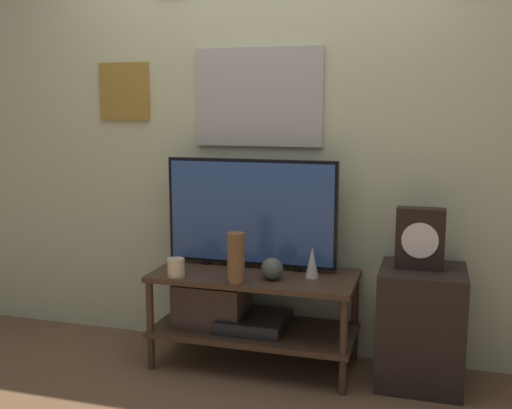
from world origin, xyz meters
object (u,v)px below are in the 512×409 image
at_px(television, 251,212).
at_px(vase_tall_ceramic, 236,258).
at_px(vase_round_glass, 272,269).
at_px(vase_slim_bronze, 312,262).
at_px(candle_jar, 176,267).
at_px(mantel_clock, 420,238).

relative_size(television, vase_tall_ceramic, 3.71).
height_order(television, vase_tall_ceramic, television).
relative_size(television, vase_round_glass, 8.31).
distance_m(television, vase_slim_bronze, 0.45).
height_order(vase_round_glass, vase_slim_bronze, vase_slim_bronze).
relative_size(vase_tall_ceramic, candle_jar, 2.67).
xyz_separation_m(television, mantel_clock, (0.92, -0.07, -0.08)).
bearing_deg(television, candle_jar, -138.94).
bearing_deg(candle_jar, mantel_clock, 10.06).
bearing_deg(mantel_clock, vase_round_glass, -169.97).
bearing_deg(television, vase_round_glass, -48.09).
bearing_deg(mantel_clock, television, 175.86).
relative_size(vase_tall_ceramic, mantel_clock, 0.84).
xyz_separation_m(vase_round_glass, mantel_clock, (0.74, 0.13, 0.18)).
distance_m(vase_round_glass, vase_tall_ceramic, 0.21).
xyz_separation_m(television, vase_round_glass, (0.18, -0.20, -0.26)).
height_order(vase_round_glass, vase_tall_ceramic, vase_tall_ceramic).
relative_size(vase_tall_ceramic, vase_slim_bronze, 1.60).
relative_size(vase_round_glass, vase_tall_ceramic, 0.45).
bearing_deg(vase_tall_ceramic, vase_round_glass, 33.23).
xyz_separation_m(candle_jar, mantel_clock, (1.25, 0.22, 0.19)).
height_order(television, mantel_clock, television).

